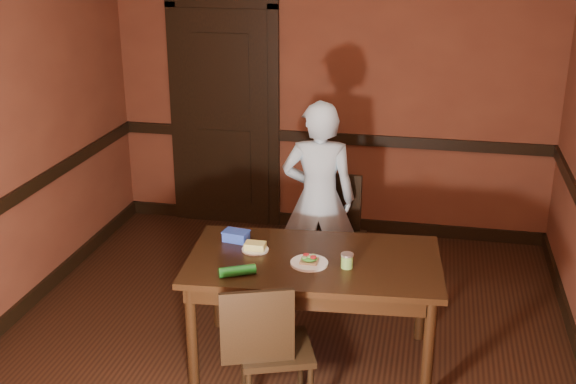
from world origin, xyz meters
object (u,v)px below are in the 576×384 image
at_px(sandwich_plate, 309,262).
at_px(cheese_saucer, 255,247).
at_px(dining_table, 313,311).
at_px(chair_near, 276,346).
at_px(sauce_jar, 347,261).
at_px(person, 319,199).
at_px(food_tub, 236,236).
at_px(chair_far, 333,237).

distance_m(sandwich_plate, cheese_saucer, 0.40).
bearing_deg(cheese_saucer, dining_table, -6.32).
height_order(chair_near, sauce_jar, chair_near).
height_order(chair_near, person, person).
bearing_deg(dining_table, food_tub, 158.57).
xyz_separation_m(chair_far, sandwich_plate, (0.00, -1.10, 0.31)).
distance_m(dining_table, food_tub, 0.71).
distance_m(person, sauce_jar, 1.14).
bearing_deg(sandwich_plate, chair_near, -102.57).
bearing_deg(food_tub, chair_near, -50.16).
xyz_separation_m(chair_near, cheese_saucer, (-0.27, 0.61, 0.33)).
distance_m(chair_far, sauce_jar, 1.17).
xyz_separation_m(person, sandwich_plate, (0.12, -1.08, -0.00)).
distance_m(sandwich_plate, sauce_jar, 0.24).
distance_m(chair_near, food_tub, 0.92).
distance_m(chair_far, cheese_saucer, 1.08).
bearing_deg(sandwich_plate, sauce_jar, 0.43).
distance_m(dining_table, person, 1.08).
relative_size(person, cheese_saucer, 8.79).
relative_size(sauce_jar, food_tub, 0.51).
height_order(chair_far, chair_near, chair_far).
bearing_deg(sandwich_plate, dining_table, 79.61).
bearing_deg(sauce_jar, chair_far, 102.29).
relative_size(chair_near, person, 0.57).
xyz_separation_m(sandwich_plate, sauce_jar, (0.24, 0.00, 0.03)).
distance_m(sauce_jar, food_tub, 0.82).
bearing_deg(food_tub, person, 72.17).
relative_size(dining_table, chair_far, 1.74).
bearing_deg(food_tub, chair_far, 66.43).
distance_m(chair_near, sandwich_plate, 0.59).
xyz_separation_m(chair_far, sauce_jar, (0.24, -1.09, 0.34)).
bearing_deg(chair_far, cheese_saucer, -104.20).
xyz_separation_m(chair_far, food_tub, (-0.54, -0.84, 0.32)).
height_order(sauce_jar, cheese_saucer, sauce_jar).
bearing_deg(chair_far, sauce_jar, -70.55).
bearing_deg(cheese_saucer, sandwich_plate, -18.76).
height_order(chair_far, person, person).
relative_size(dining_table, food_tub, 8.72).
height_order(person, sandwich_plate, person).
xyz_separation_m(sauce_jar, cheese_saucer, (-0.62, 0.13, -0.03)).
height_order(dining_table, chair_near, chair_near).
height_order(chair_near, sandwich_plate, chair_near).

